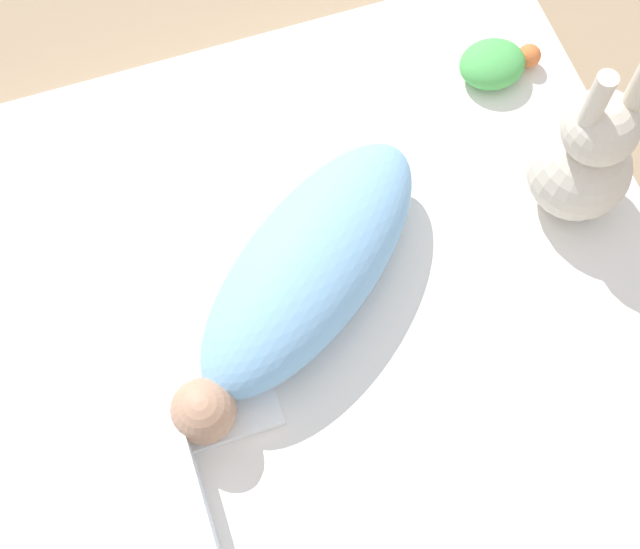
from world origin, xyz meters
TOP-DOWN VIEW (x-y plane):
  - ground_plane at (0.00, 0.00)m, footprint 12.00×12.00m
  - bed_mattress at (0.00, 0.00)m, footprint 1.16×1.09m
  - burp_cloth at (-0.25, -0.12)m, footprint 0.22×0.14m
  - swaddled_baby at (-0.04, 0.01)m, footprint 0.55×0.48m
  - bunny_plush at (0.45, 0.04)m, footprint 0.17×0.17m
  - turtle_plush at (0.43, 0.32)m, footprint 0.16×0.11m

SIDE VIEW (x-z plane):
  - ground_plane at x=0.00m, z-range 0.00..0.00m
  - bed_mattress at x=0.00m, z-range 0.00..0.13m
  - burp_cloth at x=-0.25m, z-range 0.13..0.15m
  - turtle_plush at x=0.43m, z-range 0.13..0.19m
  - swaddled_baby at x=-0.04m, z-range 0.13..0.28m
  - bunny_plush at x=0.45m, z-range 0.08..0.43m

